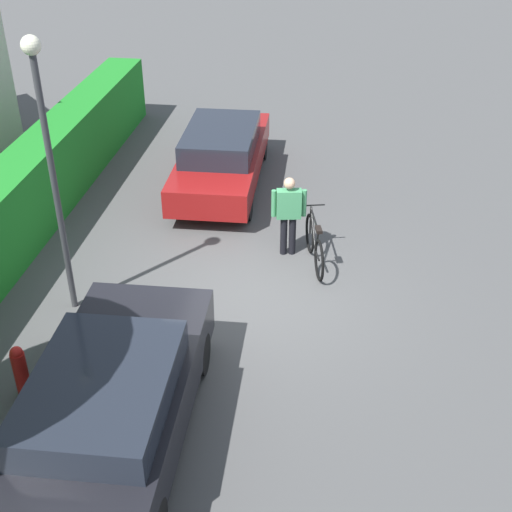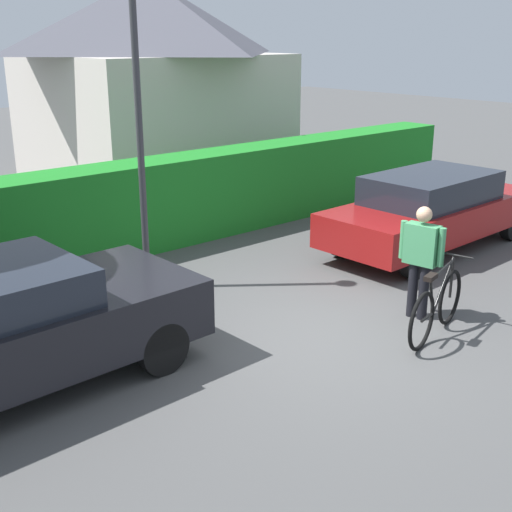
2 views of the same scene
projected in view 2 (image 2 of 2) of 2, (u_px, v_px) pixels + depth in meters
ground_plane at (316, 337)px, 8.51m from camera, size 60.00×60.00×0.00m
hedge_row at (125, 209)px, 11.58m from camera, size 16.74×0.90×1.56m
house_distant at (152, 79)px, 17.00m from camera, size 5.72×5.58×5.01m
parked_car_far at (432, 209)px, 11.82m from camera, size 4.58×1.78×1.37m
bicycle at (437, 306)px, 8.43m from camera, size 1.66×0.58×0.97m
person_rider at (421, 255)px, 8.83m from camera, size 0.27×0.63×1.55m
street_lamp at (137, 95)px, 9.28m from camera, size 0.28×0.28×4.45m
fire_hydrant at (10, 297)px, 8.71m from camera, size 0.20×0.20×0.81m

